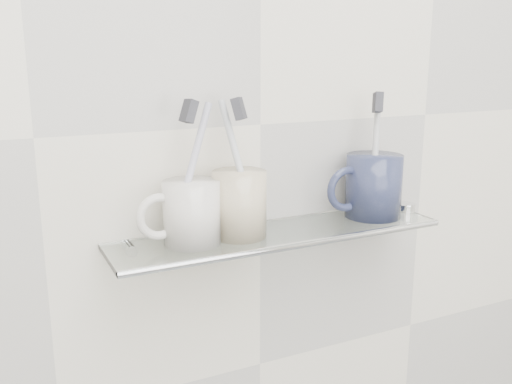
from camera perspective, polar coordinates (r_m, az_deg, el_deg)
wall_back at (r=0.86m, az=0.45°, el=6.76°), size 2.50×0.00×2.50m
shelf_glass at (r=0.84m, az=2.31°, el=-4.20°), size 0.50×0.12×0.01m
shelf_rail at (r=0.79m, az=4.22°, el=-5.32°), size 0.50×0.01×0.01m
bracket_left at (r=0.82m, az=-12.51°, el=-5.92°), size 0.02×0.03×0.02m
bracket_right at (r=0.99m, az=11.78°, el=-2.32°), size 0.02×0.03×0.02m
mug_left at (r=0.78m, az=-6.45°, el=-2.06°), size 0.08×0.08×0.09m
mug_left_handle at (r=0.77m, az=-9.63°, el=-2.45°), size 0.06×0.01×0.06m
toothbrush_left at (r=0.77m, az=-6.56°, el=2.07°), size 0.07×0.03×0.18m
bristles_left at (r=0.75m, az=-6.73°, el=8.03°), size 0.02×0.03×0.03m
mug_center at (r=0.80m, az=-1.66°, el=-1.21°), size 0.08×0.08×0.09m
mug_center_handle at (r=0.79m, az=-4.60°, el=-1.57°), size 0.07×0.01×0.07m
toothbrush_center at (r=0.79m, az=-1.69°, el=2.54°), size 0.05×0.06×0.19m
bristles_center at (r=0.78m, az=-1.73°, el=8.31°), size 0.03×0.03×0.03m
mug_right at (r=0.92m, az=11.68°, el=0.61°), size 0.09×0.09×0.10m
mug_right_handle at (r=0.89m, az=9.11°, el=0.29°), size 0.07×0.01×0.07m
toothbrush_right at (r=0.91m, az=11.83°, el=3.74°), size 0.04×0.04×0.19m
bristles_right at (r=0.90m, az=12.09°, el=8.76°), size 0.02×0.03×0.03m
chrome_cap at (r=0.97m, az=14.72°, el=-1.49°), size 0.03×0.03×0.01m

